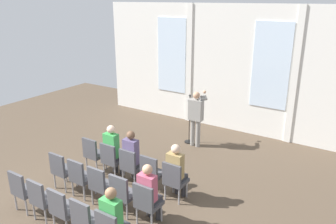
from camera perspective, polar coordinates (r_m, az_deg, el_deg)
The scene contains 23 objects.
ground_plane at distance 7.32m, azimuth -15.57°, elevation -17.90°, with size 16.93×16.93×0.00m, color brown.
rear_partition at distance 11.42m, azimuth 8.53°, elevation 7.51°, with size 8.91×0.14×4.13m.
speaker at distance 9.99m, azimuth 4.78°, elevation -0.49°, with size 0.51×0.69×1.71m.
mic_stand at distance 10.44m, azimuth 3.61°, elevation -3.45°, with size 0.28×0.28×1.55m.
chair_r0_c0 at distance 8.87m, azimuth -12.58°, elevation -6.71°, with size 0.46×0.44×0.94m.
chair_r0_c1 at distance 8.48m, azimuth -9.62°, elevation -7.75°, with size 0.46×0.44×0.94m.
audience_r0_c1 at distance 8.43m, azimuth -9.35°, elevation -6.15°, with size 0.36×0.39×1.39m.
chair_r0_c2 at distance 8.12m, azimuth -6.38°, elevation -8.87°, with size 0.46×0.44×0.94m.
audience_r0_c2 at distance 8.07m, azimuth -6.08°, elevation -7.23°, with size 0.36×0.39×1.38m.
chair_r0_c3 at distance 7.79m, azimuth -2.82°, elevation -10.05°, with size 0.46×0.44×0.94m.
chair_r0_c4 at distance 7.49m, azimuth 1.07°, elevation -11.29°, with size 0.46×0.44×0.94m.
audience_r0_c4 at distance 7.45m, azimuth 1.41°, elevation -9.65°, with size 0.36×0.39×1.34m.
chair_r1_c0 at distance 8.28m, azimuth -17.62°, elevation -9.14°, with size 0.46×0.44×0.94m.
chair_r1_c1 at distance 7.86m, azimuth -14.69°, elevation -10.43°, with size 0.46×0.44×0.94m.
chair_r1_c2 at distance 7.46m, azimuth -11.41°, elevation -11.84°, with size 0.46×0.44×0.94m.
chair_r1_c3 at distance 7.10m, azimuth -7.75°, elevation -13.34°, with size 0.46×0.44×0.94m.
chair_r1_c4 at distance 6.78m, azimuth -3.66°, elevation -14.94°, with size 0.46×0.44×0.94m.
audience_r1_c4 at distance 6.72m, azimuth -3.27°, elevation -13.24°, with size 0.36×0.39×1.31m.
chair_r2_c0 at distance 7.77m, azimuth -23.47°, elevation -11.84°, with size 0.46×0.44×0.94m.
chair_r2_c1 at distance 7.32m, azimuth -20.68°, elevation -13.44°, with size 0.46×0.44×0.94m.
chair_r2_c2 at distance 6.90m, azimuth -17.49°, elevation -15.21°, with size 0.46×0.44×0.94m.
chair_r2_c3 at distance 6.50m, azimuth -13.84°, elevation -17.15°, with size 0.46×0.44×0.94m.
audience_r2_c4 at distance 6.07m, azimuth -9.23°, elevation -17.32°, with size 0.36×0.39×1.34m.
Camera 1 is at (4.62, -3.70, 4.31)m, focal length 35.85 mm.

